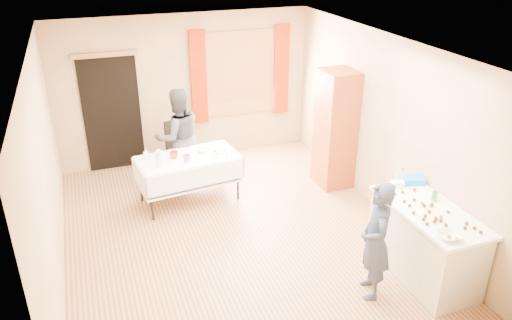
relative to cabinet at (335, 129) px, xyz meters
name	(u,v)px	position (x,y,z in m)	size (l,w,h in m)	color
floor	(234,233)	(-1.99, -0.90, -0.97)	(4.50, 5.50, 0.02)	#9E7047
ceiling	(230,46)	(-1.99, -0.90, 1.65)	(4.50, 5.50, 0.02)	white
wall_back	(186,89)	(-1.99, 1.86, 0.34)	(4.50, 0.02, 2.60)	tan
wall_front	(333,275)	(-1.99, -3.66, 0.34)	(4.50, 0.02, 2.60)	tan
wall_left	(45,175)	(-4.25, -0.90, 0.34)	(0.02, 5.50, 2.60)	tan
wall_right	(383,126)	(0.27, -0.90, 0.34)	(0.02, 5.50, 2.60)	tan
window_frame	(240,73)	(-0.99, 1.82, 0.54)	(1.32, 0.06, 1.52)	olive
window_pane	(240,73)	(-0.99, 1.81, 0.54)	(1.20, 0.02, 1.40)	white
curtain_left	(199,78)	(-1.77, 1.77, 0.54)	(0.28, 0.06, 1.65)	#A32304
curtain_right	(281,70)	(-0.21, 1.77, 0.54)	(0.28, 0.06, 1.65)	#A32304
doorway	(112,114)	(-3.29, 1.83, 0.04)	(0.95, 0.04, 2.00)	black
door_lintel	(105,55)	(-3.29, 1.80, 1.06)	(1.05, 0.06, 0.08)	olive
cabinet	(335,129)	(0.00, 0.00, 0.00)	(0.50, 0.60, 1.91)	#923E1A
counter	(425,242)	(-0.10, -2.52, -0.50)	(0.71, 1.50, 0.91)	beige
party_table	(189,175)	(-2.36, 0.22, -0.51)	(1.60, 0.95, 0.75)	black
chair	(181,157)	(-2.27, 1.27, -0.68)	(0.50, 0.50, 0.92)	black
girl	(375,241)	(-0.88, -2.63, -0.24)	(0.49, 0.61, 1.43)	#20293E
woman	(179,137)	(-2.36, 0.86, -0.14)	(0.86, 0.71, 1.63)	black
soda_can	(434,196)	(0.07, -2.37, 0.01)	(0.07, 0.07, 0.12)	#189A50
mixing_bowl	(449,236)	(-0.30, -3.09, -0.02)	(0.27, 0.27, 0.06)	white
foam_block	(397,184)	(-0.14, -1.92, -0.01)	(0.15, 0.10, 0.08)	white
blue_basket	(412,180)	(0.10, -1.89, -0.01)	(0.30, 0.20, 0.08)	blue
pitcher	(159,159)	(-2.81, 0.04, -0.10)	(0.11, 0.11, 0.22)	silver
cup_red	(174,155)	(-2.56, 0.24, -0.16)	(0.13, 0.13, 0.10)	red
cup_rainbow	(187,158)	(-2.41, 0.04, -0.15)	(0.15, 0.15, 0.11)	red
small_bowl	(202,150)	(-2.10, 0.33, -0.18)	(0.21, 0.21, 0.05)	white
pastry_tray	(221,154)	(-1.87, 0.14, -0.20)	(0.28, 0.20, 0.02)	white
bottle	(146,154)	(-2.96, 0.34, -0.12)	(0.08, 0.08, 0.17)	white
cake_balls	(431,213)	(-0.17, -2.63, -0.03)	(0.48, 1.10, 0.04)	#3F2314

